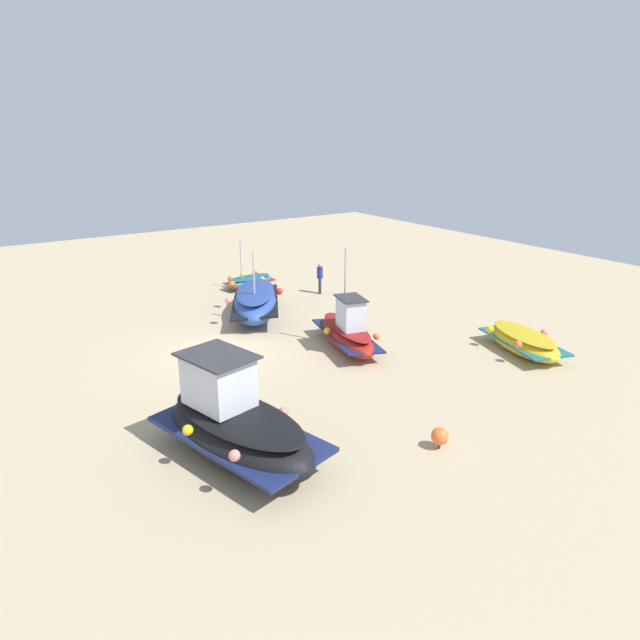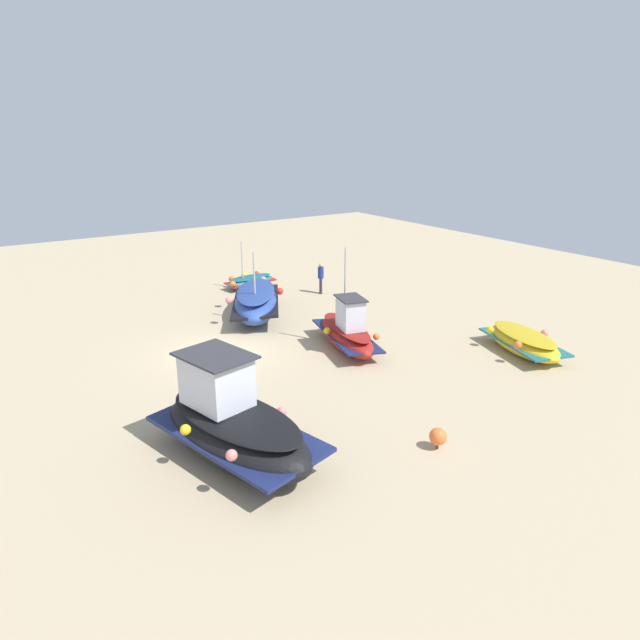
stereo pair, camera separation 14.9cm
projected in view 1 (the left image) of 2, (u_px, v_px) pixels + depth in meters
ground_plane at (218, 353)px, 23.48m from camera, size 58.79×58.79×0.00m
fishing_boat_0 at (250, 281)px, 32.84m from camera, size 1.77×3.14×2.75m
fishing_boat_1 at (255, 302)px, 27.67m from camera, size 5.84×4.56×3.40m
fishing_boat_2 at (347, 332)px, 23.76m from camera, size 4.85×2.70×4.20m
fishing_boat_3 at (523, 341)px, 23.37m from camera, size 4.33×2.77×0.94m
fishing_boat_4 at (235, 426)px, 15.77m from camera, size 5.85×3.52×2.93m
person_walking at (320, 276)px, 31.49m from camera, size 0.32×0.32×1.70m
mooring_buoy_0 at (440, 436)px, 16.37m from camera, size 0.50×0.50×0.64m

